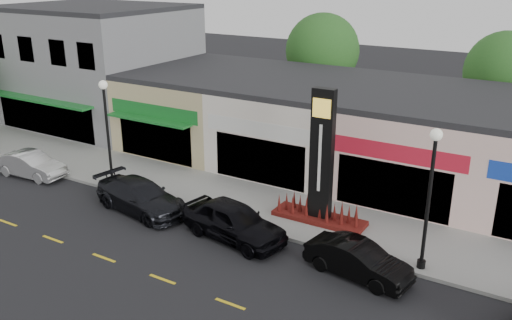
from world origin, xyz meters
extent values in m
plane|color=black|center=(0.00, 0.00, 0.00)|extent=(120.00, 120.00, 0.00)
cube|color=gray|center=(0.00, 4.35, 0.07)|extent=(52.00, 4.30, 0.15)
cube|color=gray|center=(0.00, 2.10, 0.07)|extent=(52.00, 0.20, 0.15)
cube|color=slate|center=(-18.00, 11.50, 4.00)|extent=(12.00, 10.00, 8.00)
cube|color=#262628|center=(-18.00, 11.50, 8.15)|extent=(12.00, 10.00, 0.30)
cube|color=black|center=(-18.00, 6.55, 1.40)|extent=(9.00, 0.10, 2.40)
cube|color=#187028|center=(-18.00, 6.05, 2.70)|extent=(9.50, 1.00, 0.14)
cube|color=black|center=(-19.00, 6.55, 5.80)|extent=(1.40, 0.10, 1.60)
cube|color=black|center=(-16.00, 6.55, 5.80)|extent=(1.40, 0.10, 1.60)
cube|color=black|center=(-13.50, 6.55, 5.80)|extent=(1.40, 0.10, 1.60)
cube|color=tan|center=(-8.50, 11.50, 2.25)|extent=(7.00, 10.00, 4.50)
cube|color=#262628|center=(-8.50, 11.50, 4.65)|extent=(7.00, 10.00, 0.30)
cube|color=black|center=(-8.50, 6.55, 1.40)|extent=(5.25, 0.10, 2.40)
cube|color=#187028|center=(-8.50, 6.55, 3.10)|extent=(6.30, 0.12, 0.80)
cube|color=#187028|center=(-8.50, 6.10, 2.70)|extent=(5.60, 0.90, 0.12)
cube|color=beige|center=(-1.50, 11.50, 2.25)|extent=(7.00, 10.00, 4.50)
cube|color=#262628|center=(-1.50, 11.50, 4.65)|extent=(7.00, 10.00, 0.30)
cube|color=black|center=(-1.50, 6.55, 1.40)|extent=(5.25, 0.10, 2.40)
cube|color=silver|center=(-1.50, 6.55, 3.10)|extent=(6.30, 0.12, 0.80)
cube|color=beige|center=(5.50, 11.50, 2.25)|extent=(7.00, 10.00, 4.50)
cube|color=#262628|center=(5.50, 11.50, 4.65)|extent=(7.00, 10.00, 0.30)
cube|color=black|center=(5.50, 6.55, 1.40)|extent=(5.25, 0.10, 2.40)
cube|color=red|center=(5.50, 6.55, 3.10)|extent=(6.30, 0.12, 0.80)
cylinder|color=#382619|center=(-4.00, 19.50, 1.57)|extent=(0.36, 0.36, 3.15)
sphere|color=#195119|center=(-4.00, 19.50, 5.23)|extent=(5.20, 5.20, 5.20)
cylinder|color=#382619|center=(8.00, 19.50, 1.49)|extent=(0.36, 0.36, 2.97)
sphere|color=#195119|center=(8.00, 19.50, 4.89)|extent=(4.80, 4.80, 4.80)
cylinder|color=black|center=(-8.00, 2.50, 0.30)|extent=(0.32, 0.32, 0.30)
cylinder|color=black|center=(-8.00, 2.50, 2.80)|extent=(0.14, 0.14, 5.00)
sphere|color=silver|center=(-8.00, 2.50, 5.40)|extent=(0.44, 0.44, 0.44)
cylinder|color=black|center=(8.00, 2.50, 0.30)|extent=(0.32, 0.32, 0.30)
cylinder|color=black|center=(8.00, 2.50, 2.80)|extent=(0.14, 0.14, 5.00)
sphere|color=silver|center=(8.00, 2.50, 5.40)|extent=(0.44, 0.44, 0.44)
cube|color=#4F120D|center=(3.00, 4.20, 0.25)|extent=(4.20, 1.30, 0.20)
cube|color=black|center=(3.00, 4.20, 3.15)|extent=(1.00, 0.40, 6.00)
cube|color=yellow|center=(3.00, 3.98, 5.35)|extent=(0.80, 0.05, 0.80)
cube|color=silver|center=(3.00, 3.98, 3.15)|extent=(0.12, 0.04, 3.00)
imported|color=silver|center=(-12.87, 1.31, 0.68)|extent=(1.79, 4.25, 1.36)
imported|color=black|center=(-4.70, 1.07, 0.73)|extent=(2.84, 5.32, 1.47)
imported|color=black|center=(0.54, 1.00, 0.82)|extent=(2.73, 5.09, 1.65)
imported|color=black|center=(6.06, 0.93, 0.66)|extent=(2.05, 4.21, 1.33)
camera|label=1|loc=(11.85, -16.03, 10.93)|focal=38.00mm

